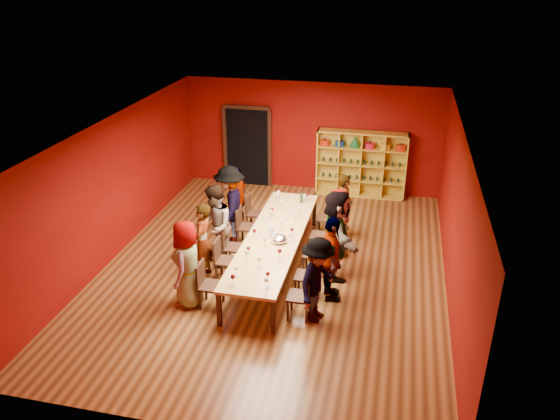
{
  "coord_description": "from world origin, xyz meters",
  "views": [
    {
      "loc": [
        2.29,
        -9.69,
        5.95
      ],
      "look_at": [
        0.03,
        0.41,
        1.15
      ],
      "focal_mm": 35.0,
      "sensor_mm": 36.0,
      "label": 1
    }
  ],
  "objects_px": {
    "person_left_2": "(215,226)",
    "tasting_table": "(274,238)",
    "person_left_3": "(230,206)",
    "person_right_3": "(338,223)",
    "chair_person_right_4": "(329,216)",
    "shelving_unit": "(361,161)",
    "chair_person_left_2": "(231,244)",
    "person_right_1": "(331,259)",
    "wine_bottle": "(301,198)",
    "spittoon_bowl": "(279,239)",
    "chair_person_right_1": "(310,273)",
    "chair_person_left_0": "(207,282)",
    "person_right_0": "(318,280)",
    "person_left_4": "(238,199)",
    "chair_person_left_1": "(222,257)",
    "person_left_1": "(203,242)",
    "person_right_2": "(336,234)",
    "chair_person_left_4": "(252,211)",
    "person_right_4": "(344,206)",
    "chair_person_left_3": "(244,224)",
    "chair_person_right_0": "(304,294)",
    "chair_person_right_3": "(324,233)",
    "person_left_0": "(187,264)"
  },
  "relations": [
    {
      "from": "tasting_table",
      "to": "person_right_0",
      "type": "bearing_deg",
      "value": -54.1
    },
    {
      "from": "chair_person_left_4",
      "to": "shelving_unit",
      "type": "bearing_deg",
      "value": 49.57
    },
    {
      "from": "chair_person_right_3",
      "to": "chair_person_left_2",
      "type": "bearing_deg",
      "value": -153.05
    },
    {
      "from": "chair_person_right_1",
      "to": "person_right_3",
      "type": "distance_m",
      "value": 1.75
    },
    {
      "from": "person_right_3",
      "to": "chair_person_right_0",
      "type": "bearing_deg",
      "value": -169.68
    },
    {
      "from": "chair_person_right_3",
      "to": "person_right_3",
      "type": "relative_size",
      "value": 0.58
    },
    {
      "from": "chair_person_left_2",
      "to": "person_right_4",
      "type": "height_order",
      "value": "person_right_4"
    },
    {
      "from": "shelving_unit",
      "to": "person_left_2",
      "type": "bearing_deg",
      "value": -120.69
    },
    {
      "from": "person_left_3",
      "to": "person_left_1",
      "type": "bearing_deg",
      "value": -11.61
    },
    {
      "from": "shelving_unit",
      "to": "person_left_2",
      "type": "distance_m",
      "value": 5.15
    },
    {
      "from": "person_left_0",
      "to": "chair_person_right_1",
      "type": "bearing_deg",
      "value": 105.38
    },
    {
      "from": "chair_person_left_0",
      "to": "chair_person_right_4",
      "type": "relative_size",
      "value": 1.0
    },
    {
      "from": "chair_person_left_2",
      "to": "chair_person_right_1",
      "type": "relative_size",
      "value": 1.0
    },
    {
      "from": "tasting_table",
      "to": "chair_person_left_2",
      "type": "xyz_separation_m",
      "value": [
        -0.91,
        -0.11,
        -0.2
      ]
    },
    {
      "from": "person_left_3",
      "to": "person_right_3",
      "type": "bearing_deg",
      "value": 80.71
    },
    {
      "from": "person_left_2",
      "to": "wine_bottle",
      "type": "relative_size",
      "value": 6.55
    },
    {
      "from": "tasting_table",
      "to": "person_right_2",
      "type": "xyz_separation_m",
      "value": [
        1.28,
        -0.03,
        0.24
      ]
    },
    {
      "from": "person_right_0",
      "to": "chair_person_left_4",
      "type": "bearing_deg",
      "value": 49.08
    },
    {
      "from": "shelving_unit",
      "to": "person_right_2",
      "type": "height_order",
      "value": "person_right_2"
    },
    {
      "from": "chair_person_left_1",
      "to": "chair_person_right_4",
      "type": "bearing_deg",
      "value": 52.75
    },
    {
      "from": "chair_person_left_0",
      "to": "person_left_2",
      "type": "relative_size",
      "value": 0.5
    },
    {
      "from": "person_left_2",
      "to": "chair_person_right_1",
      "type": "bearing_deg",
      "value": 52.22
    },
    {
      "from": "person_left_2",
      "to": "chair_person_right_4",
      "type": "xyz_separation_m",
      "value": [
        2.14,
        1.83,
        -0.39
      ]
    },
    {
      "from": "person_left_4",
      "to": "spittoon_bowl",
      "type": "distance_m",
      "value": 2.35
    },
    {
      "from": "person_right_0",
      "to": "person_left_3",
      "type": "bearing_deg",
      "value": 60.19
    },
    {
      "from": "chair_person_left_0",
      "to": "shelving_unit",
      "type": "bearing_deg",
      "value": 68.75
    },
    {
      "from": "shelving_unit",
      "to": "chair_person_right_4",
      "type": "distance_m",
      "value": 2.69
    },
    {
      "from": "person_right_0",
      "to": "person_right_4",
      "type": "relative_size",
      "value": 1.05
    },
    {
      "from": "person_left_2",
      "to": "tasting_table",
      "type": "bearing_deg",
      "value": 77.37
    },
    {
      "from": "chair_person_left_2",
      "to": "person_right_3",
      "type": "xyz_separation_m",
      "value": [
        2.12,
        0.93,
        0.28
      ]
    },
    {
      "from": "shelving_unit",
      "to": "chair_person_left_2",
      "type": "distance_m",
      "value": 5.02
    },
    {
      "from": "chair_person_left_2",
      "to": "person_left_4",
      "type": "bearing_deg",
      "value": 101.45
    },
    {
      "from": "shelving_unit",
      "to": "person_right_2",
      "type": "relative_size",
      "value": 1.28
    },
    {
      "from": "tasting_table",
      "to": "person_right_2",
      "type": "relative_size",
      "value": 2.4
    },
    {
      "from": "person_right_1",
      "to": "wine_bottle",
      "type": "height_order",
      "value": "person_right_1"
    },
    {
      "from": "chair_person_left_2",
      "to": "chair_person_left_4",
      "type": "distance_m",
      "value": 1.72
    },
    {
      "from": "chair_person_left_4",
      "to": "person_right_1",
      "type": "distance_m",
      "value": 3.35
    },
    {
      "from": "chair_person_right_4",
      "to": "shelving_unit",
      "type": "bearing_deg",
      "value": 79.39
    },
    {
      "from": "tasting_table",
      "to": "person_left_0",
      "type": "height_order",
      "value": "person_left_0"
    },
    {
      "from": "spittoon_bowl",
      "to": "person_left_3",
      "type": "bearing_deg",
      "value": 140.58
    },
    {
      "from": "chair_person_left_2",
      "to": "person_right_0",
      "type": "distance_m",
      "value": 2.56
    },
    {
      "from": "person_right_0",
      "to": "person_right_2",
      "type": "bearing_deg",
      "value": 11.83
    },
    {
      "from": "chair_person_right_0",
      "to": "wine_bottle",
      "type": "relative_size",
      "value": 3.28
    },
    {
      "from": "person_left_2",
      "to": "person_right_2",
      "type": "distance_m",
      "value": 2.51
    },
    {
      "from": "chair_person_right_1",
      "to": "person_right_1",
      "type": "relative_size",
      "value": 0.52
    },
    {
      "from": "person_left_4",
      "to": "chair_person_right_0",
      "type": "distance_m",
      "value": 3.88
    },
    {
      "from": "person_left_3",
      "to": "spittoon_bowl",
      "type": "bearing_deg",
      "value": 42.5
    },
    {
      "from": "chair_person_right_1",
      "to": "person_right_1",
      "type": "bearing_deg",
      "value": 0.0
    },
    {
      "from": "person_left_1",
      "to": "person_left_3",
      "type": "bearing_deg",
      "value": 172.38
    },
    {
      "from": "chair_person_left_0",
      "to": "chair_person_left_3",
      "type": "relative_size",
      "value": 1.0
    }
  ]
}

